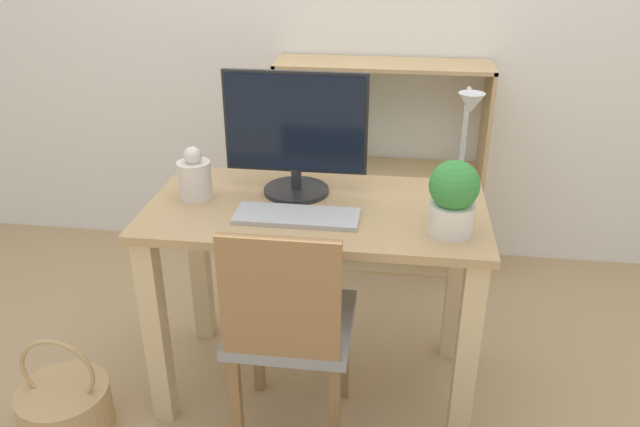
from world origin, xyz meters
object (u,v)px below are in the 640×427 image
Objects in this scene: potted_plant at (453,197)px; basket at (66,407)px; chair at (288,326)px; vase at (195,177)px; bookshelf at (339,168)px; monitor at (295,130)px; keyboard at (297,216)px; desk_lamp at (465,141)px.

potted_plant is 1.52m from basket.
vase is at bearing 147.29° from chair.
vase is 0.88m from potted_plant.
vase is 0.22× the size of chair.
monitor is at bearing -94.14° from bookshelf.
vase is at bearing 42.99° from basket.
desk_lamp is (0.52, 0.10, 0.25)m from keyboard.
desk_lamp reaches higher than vase.
monitor is 0.47× the size of bookshelf.
potted_plant is at bearing 10.24° from basket.
monitor is at bearing 32.27° from basket.
keyboard is at bearing 18.54° from basket.
potted_plant reaches higher than keyboard.
bookshelf reaches higher than vase.
chair is at bearing -38.91° from vase.
monitor is 2.09× the size of potted_plant.
bookshelf reaches higher than potted_plant.
desk_lamp reaches higher than bookshelf.
monitor is 0.39m from vase.
keyboard is at bearing 95.90° from chair.
bookshelf is 2.66× the size of basket.
monitor reaches higher than bookshelf.
chair is at bearing -91.26° from bookshelf.
monitor is at bearing 155.14° from potted_plant.
basket is (-1.28, -0.23, -0.78)m from potted_plant.
potted_plant is 0.60× the size of basket.
keyboard is 2.17× the size of vase.
vase is at bearing -164.92° from monitor.
bookshelf is (0.06, 0.87, -0.48)m from monitor.
potted_plant reaches higher than chair.
chair reaches higher than basket.
potted_plant is (0.49, -0.03, 0.11)m from keyboard.
bookshelf is 1.63m from basket.
monitor reaches higher than chair.
basket is at bearing -121.22° from bookshelf.
chair is at bearing -162.84° from potted_plant.
chair is (0.04, -0.40, -0.52)m from monitor.
keyboard is at bearing -80.31° from monitor.
basket is at bearing -168.06° from chair.
chair is at bearing -151.48° from desk_lamp.
monitor reaches higher than vase.
monitor is 1.26m from basket.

